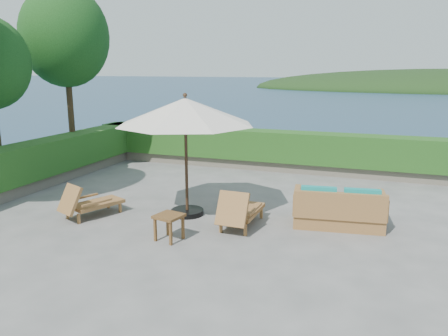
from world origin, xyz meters
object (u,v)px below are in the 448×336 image
(patio_umbrella, at_px, (185,113))
(lounge_right, at_px, (240,211))
(lounge_left, at_px, (89,202))
(side_table, at_px, (169,219))
(wicker_loveseat, at_px, (338,210))

(patio_umbrella, distance_m, lounge_right, 2.55)
(lounge_left, xyz_separation_m, side_table, (2.42, -0.63, 0.09))
(patio_umbrella, height_order, lounge_left, patio_umbrella)
(lounge_left, distance_m, lounge_right, 3.60)
(lounge_left, distance_m, side_table, 2.50)
(wicker_loveseat, bearing_deg, lounge_right, -166.44)
(lounge_left, relative_size, wicker_loveseat, 0.77)
(lounge_left, relative_size, lounge_right, 0.99)
(lounge_right, bearing_deg, wicker_loveseat, 22.51)
(lounge_right, xyz_separation_m, wicker_loveseat, (2.03, 0.79, -0.01))
(lounge_right, height_order, wicker_loveseat, wicker_loveseat)
(lounge_right, height_order, side_table, lounge_right)
(lounge_right, relative_size, side_table, 2.65)
(lounge_left, height_order, wicker_loveseat, wicker_loveseat)
(patio_umbrella, distance_m, wicker_loveseat, 4.07)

